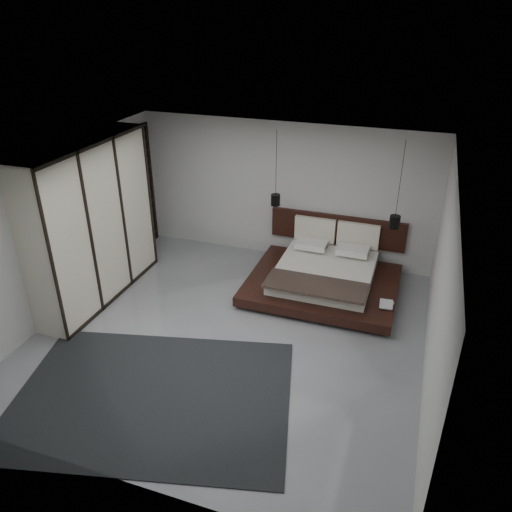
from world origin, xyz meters
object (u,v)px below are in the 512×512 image
at_px(pendant_left, 276,200).
at_px(rug, 153,396).
at_px(wardrobe, 91,223).
at_px(bed, 325,275).
at_px(pendant_right, 395,222).
at_px(lattice_screen, 141,189).

bearing_deg(pendant_left, rug, -96.98).
xyz_separation_m(wardrobe, rug, (2.23, -2.08, -1.41)).
distance_m(bed, pendant_right, 1.58).
xyz_separation_m(lattice_screen, pendant_left, (2.97, -0.12, 0.18)).
height_order(lattice_screen, pendant_right, pendant_right).
height_order(pendant_right, wardrobe, wardrobe).
xyz_separation_m(lattice_screen, pendant_right, (5.18, -0.12, 0.04)).
height_order(pendant_right, rug, pendant_right).
bearing_deg(pendant_left, bed, -20.57).
bearing_deg(rug, lattice_screen, 120.84).
height_order(bed, pendant_right, pendant_right).
relative_size(pendant_left, rug, 0.38).
bearing_deg(pendant_right, lattice_screen, 178.62).
relative_size(lattice_screen, pendant_right, 1.65).
bearing_deg(wardrobe, rug, -43.06).
relative_size(pendant_right, wardrobe, 0.55).
distance_m(lattice_screen, bed, 4.23).
height_order(pendant_left, wardrobe, wardrobe).
distance_m(lattice_screen, pendant_left, 2.98).
xyz_separation_m(bed, pendant_left, (-1.10, 0.41, 1.20)).
relative_size(pendant_left, pendant_right, 0.91).
distance_m(pendant_right, wardrobe, 5.29).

